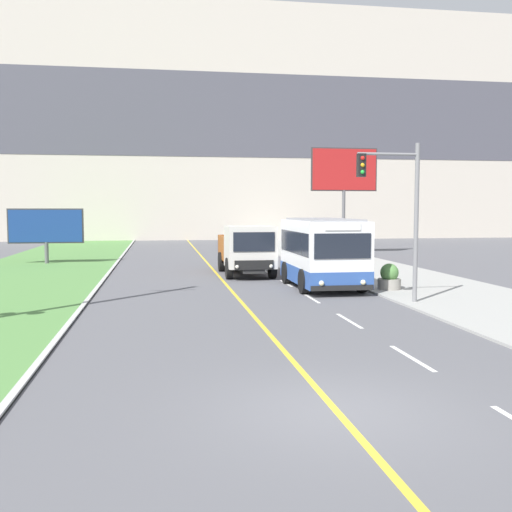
% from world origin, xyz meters
% --- Properties ---
extents(ground_plane, '(300.00, 300.00, 0.00)m').
position_xyz_m(ground_plane, '(0.00, 0.00, 0.00)').
color(ground_plane, '#56565B').
extents(lane_marking_centre, '(2.88, 140.00, 0.01)m').
position_xyz_m(lane_marking_centre, '(0.35, 1.88, 0.00)').
color(lane_marking_centre, gold).
rests_on(lane_marking_centre, ground_plane).
extents(apartment_block_background, '(80.00, 8.04, 25.40)m').
position_xyz_m(apartment_block_background, '(0.00, 58.70, 12.70)').
color(apartment_block_background, beige).
rests_on(apartment_block_background, ground_plane).
extents(city_bus, '(2.69, 5.70, 2.98)m').
position_xyz_m(city_bus, '(3.96, 15.17, 1.51)').
color(city_bus, white).
rests_on(city_bus, ground_plane).
extents(dump_truck, '(2.42, 6.35, 2.56)m').
position_xyz_m(dump_truck, '(1.43, 20.06, 1.30)').
color(dump_truck, black).
rests_on(dump_truck, ground_plane).
extents(traffic_light_mast, '(2.28, 0.32, 5.70)m').
position_xyz_m(traffic_light_mast, '(5.42, 10.53, 3.64)').
color(traffic_light_mast, slate).
rests_on(traffic_light_mast, ground_plane).
extents(billboard_large, '(4.95, 0.24, 7.81)m').
position_xyz_m(billboard_large, '(10.44, 32.90, 5.95)').
color(billboard_large, '#59595B').
rests_on(billboard_large, ground_plane).
extents(billboard_small, '(4.48, 0.24, 3.40)m').
position_xyz_m(billboard_small, '(-9.82, 28.75, 2.27)').
color(billboard_small, '#59595B').
rests_on(billboard_small, ground_plane).
extents(planter_round_near, '(0.95, 0.95, 1.07)m').
position_xyz_m(planter_round_near, '(6.43, 13.82, 0.55)').
color(planter_round_near, gray).
rests_on(planter_round_near, sidewalk_right).
extents(planter_round_second, '(1.02, 1.02, 1.15)m').
position_xyz_m(planter_round_second, '(6.34, 18.92, 0.58)').
color(planter_round_second, gray).
rests_on(planter_round_second, sidewalk_right).
extents(planter_round_third, '(0.89, 0.89, 1.08)m').
position_xyz_m(planter_round_third, '(6.57, 24.01, 0.56)').
color(planter_round_third, gray).
rests_on(planter_round_third, sidewalk_right).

